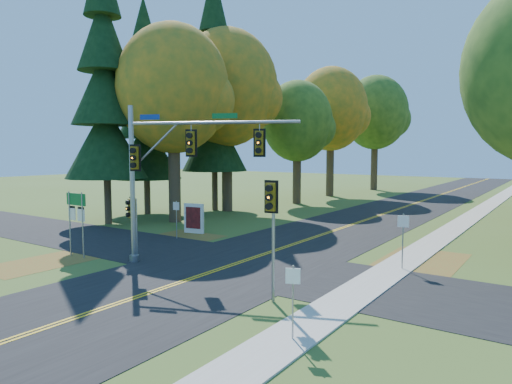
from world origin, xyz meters
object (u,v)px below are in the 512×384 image
Objects in this scene: east_signal_pole at (272,211)px; route_sign_cluster at (76,211)px; info_kiosk at (194,218)px; traffic_mast at (172,163)px.

east_signal_pole is 11.50m from route_sign_cluster.
info_kiosk is (-11.13, 8.39, -2.24)m from east_signal_pole.
route_sign_cluster is 1.71× the size of info_kiosk.
route_sign_cluster is at bearing 175.91° from traffic_mast.
east_signal_pole is (6.62, -2.03, -1.45)m from traffic_mast.
route_sign_cluster is (-4.84, -1.64, -2.38)m from traffic_mast.
traffic_mast reaches higher than route_sign_cluster.
route_sign_cluster is at bearing 165.52° from east_signal_pole.
traffic_mast is 3.95× the size of info_kiosk.
east_signal_pole is at bearing -1.20° from route_sign_cluster.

